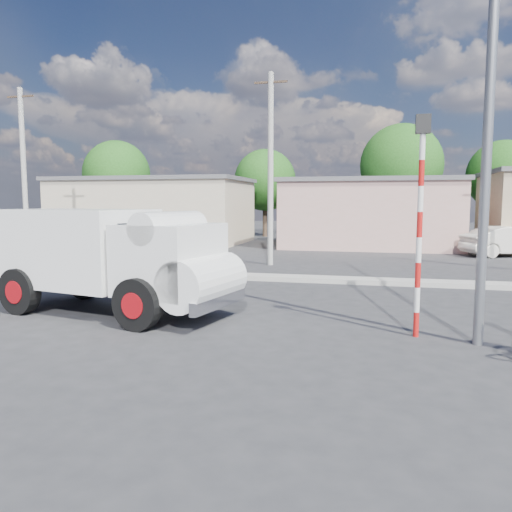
% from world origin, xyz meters
% --- Properties ---
extents(ground_plane, '(120.00, 120.00, 0.00)m').
position_xyz_m(ground_plane, '(0.00, 0.00, 0.00)').
color(ground_plane, '#2C2C2F').
rests_on(ground_plane, ground).
extents(median, '(40.00, 0.80, 0.16)m').
position_xyz_m(median, '(0.00, 8.00, 0.08)').
color(median, '#99968E').
rests_on(median, ground).
extents(truck, '(6.40, 3.44, 2.51)m').
position_xyz_m(truck, '(-3.76, 2.01, 1.39)').
color(truck, black).
rests_on(truck, ground).
extents(car_cream, '(4.78, 3.15, 1.49)m').
position_xyz_m(car_cream, '(8.79, 18.04, 0.75)').
color(car_cream, silver).
rests_on(car_cream, ground).
extents(traffic_pole, '(0.28, 0.18, 4.36)m').
position_xyz_m(traffic_pole, '(3.20, 1.50, 2.59)').
color(traffic_pole, red).
rests_on(traffic_pole, ground).
extents(streetlight, '(2.34, 0.22, 9.00)m').
position_xyz_m(streetlight, '(4.14, 1.20, 4.96)').
color(streetlight, slate).
rests_on(streetlight, ground).
extents(building_row, '(37.80, 7.30, 4.44)m').
position_xyz_m(building_row, '(1.10, 22.00, 2.13)').
color(building_row, beige).
rests_on(building_row, ground).
extents(tree_row, '(34.13, 7.32, 8.10)m').
position_xyz_m(tree_row, '(-2.27, 28.62, 4.83)').
color(tree_row, '#38281E').
rests_on(tree_row, ground).
extents(utility_poles, '(35.40, 0.24, 8.00)m').
position_xyz_m(utility_poles, '(3.25, 12.00, 4.07)').
color(utility_poles, '#99968E').
rests_on(utility_poles, ground).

